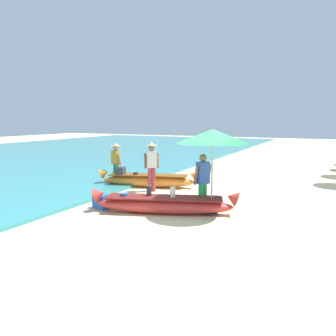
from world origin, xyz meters
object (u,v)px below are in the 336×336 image
person_vendor_hatted (152,163)px  boat_orange_midground (148,180)px  person_tourist_customer (203,179)px  patio_umbrella_large (213,137)px  person_vendor_assistant (116,160)px  cooler_box (102,201)px  boat_red_foreground (164,204)px

person_vendor_hatted → boat_orange_midground: bearing=130.2°
person_tourist_customer → patio_umbrella_large: patio_umbrella_large is taller
person_vendor_assistant → person_tourist_customer: bearing=-25.8°
boat_orange_midground → person_vendor_assistant: (-1.41, -0.11, 0.71)m
boat_orange_midground → person_vendor_hatted: (0.55, -0.65, 0.78)m
boat_orange_midground → cooler_box: 3.43m
boat_orange_midground → cooler_box: (0.37, -3.41, -0.06)m
boat_red_foreground → person_tourist_customer: bearing=41.1°
boat_red_foreground → person_vendor_assistant: size_ratio=2.39×
patio_umbrella_large → person_vendor_assistant: bearing=153.2°
boat_red_foreground → cooler_box: (-1.92, -0.33, -0.05)m
person_tourist_customer → cooler_box: size_ratio=3.17×
boat_red_foreground → patio_umbrella_large: size_ratio=1.71×
patio_umbrella_large → cooler_box: patio_umbrella_large is taller
person_vendor_assistant → cooler_box: person_vendor_assistant is taller
boat_red_foreground → cooler_box: bearing=-170.3°
person_vendor_assistant → person_vendor_hatted: bearing=-15.4°
person_vendor_assistant → patio_umbrella_large: size_ratio=0.72×
person_tourist_customer → patio_umbrella_large: (0.38, -0.30, 1.24)m
boat_orange_midground → patio_umbrella_large: (3.54, -2.62, 1.90)m
boat_orange_midground → person_tourist_customer: (3.17, -2.32, 0.66)m
person_tourist_customer → patio_umbrella_large: 1.33m
cooler_box → person_vendor_assistant: bearing=133.4°
person_vendor_hatted → person_tourist_customer: (2.62, -1.67, -0.12)m
person_tourist_customer → person_vendor_assistant: bearing=154.2°
boat_red_foreground → boat_orange_midground: 3.84m
boat_orange_midground → person_tourist_customer: 3.98m
person_tourist_customer → patio_umbrella_large: bearing=-38.1°
person_vendor_assistant → boat_orange_midground: bearing=4.5°
person_vendor_assistant → boat_red_foreground: bearing=-38.7°
boat_red_foreground → person_vendor_assistant: (-3.70, 2.97, 0.73)m
cooler_box → boat_red_foreground: bearing=24.8°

